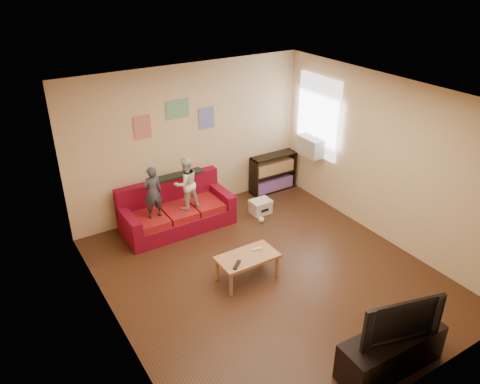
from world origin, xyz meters
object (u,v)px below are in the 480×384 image
child_a (153,193)px  bookshelf (273,175)px  file_box (261,207)px  sofa (176,212)px  child_b (186,183)px  coffee_table (247,259)px  television (398,317)px  tv_stand (391,352)px

child_a → bookshelf: (2.71, 0.41, -0.51)m
bookshelf → file_box: 1.02m
sofa → child_b: (0.15, -0.17, 0.58)m
bookshelf → file_box: bearing=-138.3°
coffee_table → file_box: size_ratio=2.35×
file_box → television: television is taller
child_a → coffee_table: 1.97m
child_b → tv_stand: bearing=93.8°
sofa → tv_stand: sofa is taller
child_a → tv_stand: size_ratio=0.69×
child_b → television: size_ratio=0.95×
sofa → file_box: sofa is taller
sofa → child_a: (-0.45, -0.17, 0.57)m
child_a → child_b: bearing=179.8°
bookshelf → file_box: (-0.74, -0.66, -0.21)m
child_a → tv_stand: (1.18, -4.06, -0.61)m
child_a → child_b: (0.60, -0.00, 0.01)m
sofa → bookshelf: 2.27m
child_b → bookshelf: size_ratio=0.95×
child_a → bookshelf: bearing=-171.6°
file_box → television: size_ratio=0.39×
coffee_table → sofa: bearing=97.2°
bookshelf → file_box: size_ratio=2.55×
sofa → coffee_table: sofa is taller
sofa → child_b: bearing=-48.1°
tv_stand → television: television is taller
coffee_table → television: 2.38m
coffee_table → bookshelf: 2.97m
sofa → child_b: child_b is taller
television → file_box: bearing=93.0°
child_b → tv_stand: size_ratio=0.70×
child_b → coffee_table: bearing=88.7°
sofa → tv_stand: size_ratio=1.46×
child_a → tv_stand: bearing=106.0°
coffee_table → television: television is taller
sofa → tv_stand: bearing=-80.2°
bookshelf → tv_stand: (-1.53, -4.47, -0.10)m
television → coffee_table: bearing=116.6°
sofa → child_b: size_ratio=2.08×
child_b → child_a: bearing=-4.3°
bookshelf → child_b: bearing=-169.0°
child_a → television: child_a is taller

